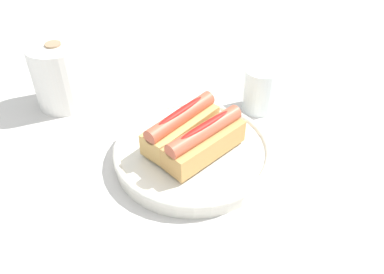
{
  "coord_description": "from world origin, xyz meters",
  "views": [
    {
      "loc": [
        -0.36,
        -0.35,
        0.47
      ],
      "look_at": [
        -0.0,
        0.01,
        0.05
      ],
      "focal_mm": 36.74,
      "sensor_mm": 36.0,
      "label": 1
    }
  ],
  "objects_px": {
    "serving_bowl": "(192,152)",
    "water_glass": "(260,91)",
    "hotdog_back": "(181,126)",
    "hotdog_front": "(204,141)",
    "paper_towel_roll": "(60,75)"
  },
  "relations": [
    {
      "from": "serving_bowl",
      "to": "hotdog_back",
      "type": "xyz_separation_m",
      "value": [
        0.0,
        0.03,
        0.04
      ]
    },
    {
      "from": "hotdog_front",
      "to": "water_glass",
      "type": "distance_m",
      "value": 0.21
    },
    {
      "from": "hotdog_back",
      "to": "water_glass",
      "type": "height_order",
      "value": "hotdog_back"
    },
    {
      "from": "water_glass",
      "to": "paper_towel_roll",
      "type": "distance_m",
      "value": 0.4
    },
    {
      "from": "serving_bowl",
      "to": "water_glass",
      "type": "distance_m",
      "value": 0.21
    },
    {
      "from": "paper_towel_roll",
      "to": "water_glass",
      "type": "bearing_deg",
      "value": -48.74
    },
    {
      "from": "hotdog_front",
      "to": "paper_towel_roll",
      "type": "bearing_deg",
      "value": 99.65
    },
    {
      "from": "hotdog_front",
      "to": "hotdog_back",
      "type": "distance_m",
      "value": 0.06
    },
    {
      "from": "hotdog_front",
      "to": "paper_towel_roll",
      "type": "relative_size",
      "value": 1.13
    },
    {
      "from": "serving_bowl",
      "to": "water_glass",
      "type": "height_order",
      "value": "water_glass"
    },
    {
      "from": "water_glass",
      "to": "paper_towel_roll",
      "type": "bearing_deg",
      "value": 131.26
    },
    {
      "from": "water_glass",
      "to": "paper_towel_roll",
      "type": "relative_size",
      "value": 0.67
    },
    {
      "from": "hotdog_back",
      "to": "paper_towel_roll",
      "type": "xyz_separation_m",
      "value": [
        -0.06,
        0.28,
        0.01
      ]
    },
    {
      "from": "serving_bowl",
      "to": "hotdog_front",
      "type": "bearing_deg",
      "value": -92.22
    },
    {
      "from": "serving_bowl",
      "to": "paper_towel_roll",
      "type": "bearing_deg",
      "value": 100.67
    }
  ]
}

